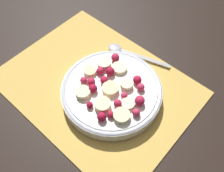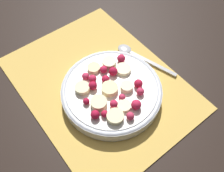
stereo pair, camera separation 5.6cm
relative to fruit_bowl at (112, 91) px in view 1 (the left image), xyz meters
The scene contains 4 objects.
ground_plane 0.05m from the fruit_bowl, behind, with size 3.00×3.00×0.00m, color black.
placemat 0.05m from the fruit_bowl, behind, with size 0.45×0.34×0.01m.
fruit_bowl is the anchor object (origin of this frame).
spoon 0.14m from the fruit_bowl, 116.97° to the left, with size 0.17×0.07×0.01m.
Camera 1 is at (0.26, -0.23, 0.50)m, focal length 40.00 mm.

